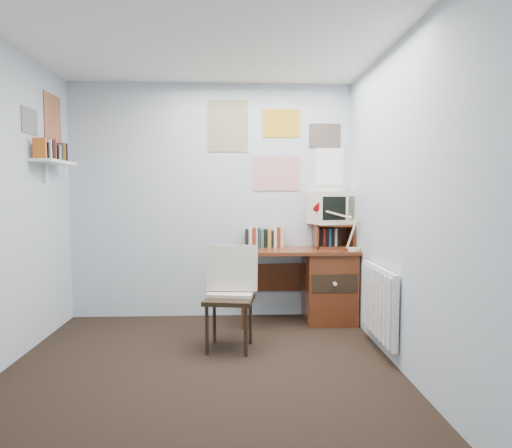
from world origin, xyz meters
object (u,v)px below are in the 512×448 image
(tv_riser, at_px, (333,236))
(desk_lamp, at_px, (355,229))
(desk_chair, at_px, (229,300))
(crt_tv, at_px, (330,206))
(wall_shelf, at_px, (54,162))
(desk, at_px, (324,283))
(radiator, at_px, (379,303))

(tv_riser, bearing_deg, desk_lamp, -63.01)
(desk_lamp, bearing_deg, desk_chair, -171.41)
(crt_tv, distance_m, wall_shelf, 2.74)
(desk, distance_m, tv_riser, 0.51)
(desk_lamp, relative_size, wall_shelf, 0.71)
(desk_lamp, relative_size, radiator, 0.55)
(radiator, bearing_deg, tv_riser, 99.28)
(tv_riser, distance_m, radiator, 1.15)
(desk, relative_size, desk_chair, 1.39)
(crt_tv, bearing_deg, desk_lamp, -75.32)
(desk, bearing_deg, desk_lamp, -34.45)
(desk_chair, distance_m, crt_tv, 1.61)
(desk_lamp, height_order, tv_riser, desk_lamp)
(radiator, bearing_deg, wall_shelf, 169.11)
(radiator, distance_m, wall_shelf, 3.15)
(desk_lamp, bearing_deg, desk, 127.20)
(desk_lamp, bearing_deg, wall_shelf, 165.59)
(desk, distance_m, desk_chair, 1.27)
(desk_lamp, distance_m, radiator, 0.93)
(desk, bearing_deg, tv_riser, 42.96)
(desk_lamp, relative_size, crt_tv, 1.12)
(desk_chair, relative_size, desk_lamp, 1.95)
(desk, xyz_separation_m, wall_shelf, (-2.57, -0.38, 1.21))
(desk_lamp, height_order, radiator, desk_lamp)
(desk_chair, distance_m, tv_riser, 1.50)
(desk, relative_size, crt_tv, 3.04)
(crt_tv, relative_size, radiator, 0.49)
(tv_riser, height_order, wall_shelf, wall_shelf)
(desk_chair, relative_size, tv_riser, 2.15)
(crt_tv, bearing_deg, radiator, -94.39)
(desk_lamp, xyz_separation_m, tv_riser, (-0.15, 0.29, -0.10))
(desk_lamp, height_order, wall_shelf, wall_shelf)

